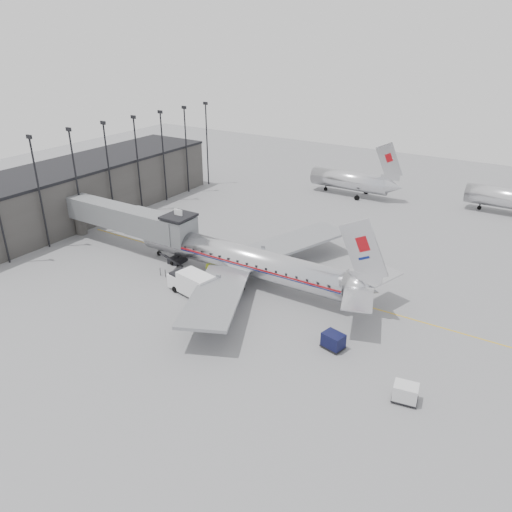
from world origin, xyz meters
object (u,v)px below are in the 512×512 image
Objects in this scene: service_van at (191,283)px; ramp_worker at (208,268)px; baggage_cart_navy at (333,341)px; airliner at (244,260)px; baggage_cart_white at (405,393)px.

service_van is 5.26m from ramp_worker.
baggage_cart_navy is at bearing 6.88° from service_van.
baggage_cart_navy is (14.72, -7.06, -1.87)m from airliner.
service_van is at bearing -169.77° from baggage_cart_navy.
airliner is 15.32× the size of baggage_cart_white.
service_van is 17.86m from baggage_cart_navy.
ramp_worker is at bearing 150.69° from baggage_cart_white.
baggage_cart_navy is 1.34× the size of ramp_worker.
airliner is 6.82m from service_van.
service_van reaches higher than baggage_cart_white.
airliner is at bearing 168.19° from baggage_cart_navy.
airliner is at bearing 145.04° from baggage_cart_white.
airliner is 25.09m from baggage_cart_white.
baggage_cart_navy is 8.70m from baggage_cart_white.
service_van is at bearing -77.68° from ramp_worker.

